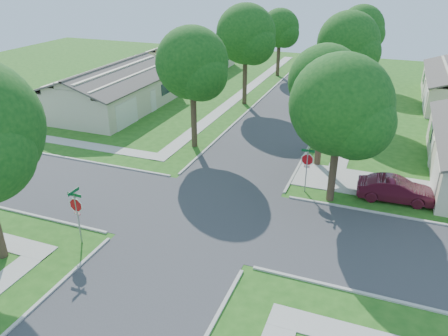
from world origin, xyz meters
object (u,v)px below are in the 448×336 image
car_curb_west (307,56)px  car_driveway (395,190)px  tree_w_far (280,30)px  tree_e_far (362,30)px  stop_sign_ne (307,161)px  tree_w_near (193,66)px  tree_e_mid (349,46)px  tree_ne_corner (341,109)px  house_nw_far (189,60)px  tree_w_mid (246,37)px  house_nw_near (113,93)px  tree_e_near (326,85)px  stop_sign_sw (76,207)px  car_curb_east (340,79)px

car_curb_west → car_driveway: bearing=108.7°
tree_w_far → tree_e_far: bearing=0.0°
stop_sign_ne → car_driveway: size_ratio=0.69×
tree_w_near → tree_e_mid: bearing=51.9°
tree_e_far → tree_ne_corner: tree_e_far is taller
stop_sign_ne → house_nw_far: (-20.69, 27.30, -0.51)m
tree_w_mid → car_curb_west: bearing=86.6°
stop_sign_ne → car_driveway: 5.38m
tree_ne_corner → car_driveway: size_ratio=2.01×
tree_e_far → car_driveway: size_ratio=2.02×
stop_sign_ne → tree_w_near: bearing=155.3°
car_driveway → house_nw_near: bearing=66.3°
stop_sign_ne → tree_ne_corner: 3.96m
tree_w_far → house_nw_far: size_ratio=0.59×
house_nw_near → car_curb_west: 32.78m
car_curb_west → stop_sign_ne: bearing=101.5°
tree_e_near → tree_w_near: bearing=180.0°
stop_sign_ne → tree_e_mid: (0.06, 16.31, 4.22)m
tree_w_mid → stop_sign_sw: bearing=-90.1°
tree_e_near → car_driveway: size_ratio=1.92×
tree_w_mid → car_driveway: tree_w_mid is taller
house_nw_near → tree_e_mid: bearing=16.2°
tree_e_mid → tree_w_mid: tree_w_mid is taller
tree_e_far → house_nw_far: bearing=-174.5°
tree_e_near → car_curb_east: (-1.55, 23.08, -4.94)m
stop_sign_sw → car_curb_east: stop_sign_sw is taller
tree_w_mid → car_curb_east: 14.75m
tree_e_mid → car_curb_west: 26.06m
car_curb_west → tree_e_far: bearing=126.0°
tree_w_far → car_curb_west: size_ratio=1.95×
tree_e_far → house_nw_far: tree_e_far is taller
tree_e_near → house_nw_far: bearing=132.1°
stop_sign_ne → car_curb_west: bearing=101.0°
car_curb_east → tree_w_mid: bearing=-117.4°
tree_e_far → tree_e_mid: bearing=-90.0°
tree_w_far → tree_ne_corner: size_ratio=0.93×
car_driveway → car_curb_east: 27.41m
tree_ne_corner → house_nw_far: 35.90m
tree_e_mid → car_driveway: bearing=-71.8°
tree_w_far → stop_sign_sw: bearing=-90.1°
stop_sign_sw → tree_ne_corner: (11.06, 8.91, 3.56)m
car_curb_east → car_driveway: bearing=-68.0°
car_driveway → car_curb_west: size_ratio=1.04×
tree_e_mid → car_driveway: tree_e_mid is taller
house_nw_near → car_curb_west: house_nw_near is taller
tree_e_mid → stop_sign_sw: bearing=-110.2°
tree_e_near → car_curb_east: size_ratio=1.99×
house_nw_far → stop_sign_sw: bearing=-72.9°
house_nw_near → car_curb_east: (19.19, 17.09, -0.81)m
stop_sign_ne → car_curb_east: (-1.50, 27.39, -1.32)m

